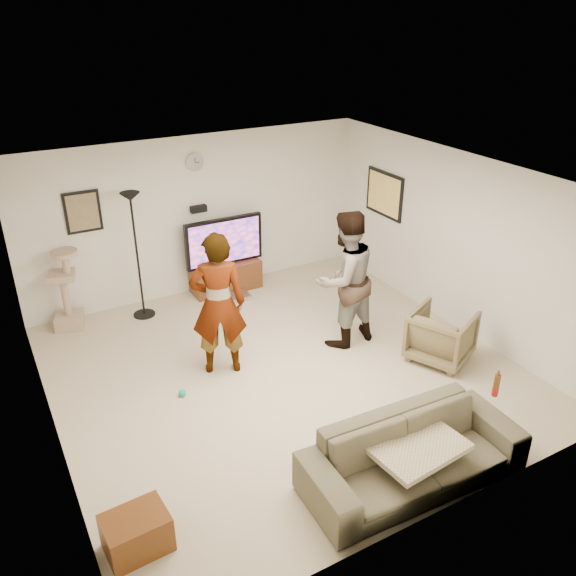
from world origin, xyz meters
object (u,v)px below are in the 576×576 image
cat_tree (64,290)px  sofa (413,454)px  person_right (345,279)px  side_table (137,533)px  tv (224,241)px  armchair (441,336)px  floor_lamp (137,257)px  person_left (218,304)px  tv_stand (226,276)px  beer_bottle (496,385)px

cat_tree → sofa: cat_tree is taller
person_right → side_table: 4.09m
tv → armchair: bearing=-63.6°
floor_lamp → person_left: size_ratio=1.02×
cat_tree → sofa: (2.36, -4.78, -0.28)m
cat_tree → side_table: size_ratio=2.22×
tv → tv_stand: bearing=0.0°
cat_tree → tv_stand: bearing=0.5°
floor_lamp → side_table: 4.36m
cat_tree → armchair: 5.24m
person_left → armchair: person_left is taller
person_left → tv_stand: bearing=-94.4°
floor_lamp → cat_tree: 1.11m
floor_lamp → side_table: (-1.28, -4.09, -0.77)m
cat_tree → person_right: (3.23, -2.26, 0.35)m
sofa → beer_bottle: (1.02, 0.00, 0.45)m
tv → cat_tree: 2.49m
side_table → cat_tree: bearing=86.8°
floor_lamp → armchair: size_ratio=2.51×
floor_lamp → sofa: floor_lamp is taller
tv_stand → armchair: bearing=-63.6°
cat_tree → person_left: (1.49, -2.08, 0.34)m
cat_tree → person_right: person_right is taller
floor_lamp → beer_bottle: size_ratio=7.62×
tv_stand → side_table: (-2.72, -4.29, -0.05)m
person_right → armchair: (0.87, -0.99, -0.60)m
sofa → side_table: bearing=171.3°
tv_stand → side_table: 5.08m
tv_stand → floor_lamp: 1.62m
tv → person_left: person_left is taller
tv → person_right: 2.40m
floor_lamp → person_right: (2.19, -2.08, -0.00)m
beer_bottle → tv_stand: bearing=100.6°
tv_stand → armchair: size_ratio=1.47×
tv_stand → cat_tree: cat_tree is taller
sofa → armchair: bearing=43.7°
tv → sofa: size_ratio=0.58×
tv → person_right: bearing=-71.7°
tv → person_right: person_right is taller
person_left → side_table: bearing=72.5°
armchair → floor_lamp: bearing=19.9°
tv → beer_bottle: size_ratio=5.13×
cat_tree → beer_bottle: bearing=-54.8°
floor_lamp → person_right: 3.02m
floor_lamp → person_left: bearing=-76.6°
cat_tree → person_left: 2.58m
person_right → beer_bottle: bearing=87.1°
tv → armchair: size_ratio=1.69×
person_left → side_table: (-1.73, -2.19, -0.76)m
sofa → side_table: size_ratio=4.10×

